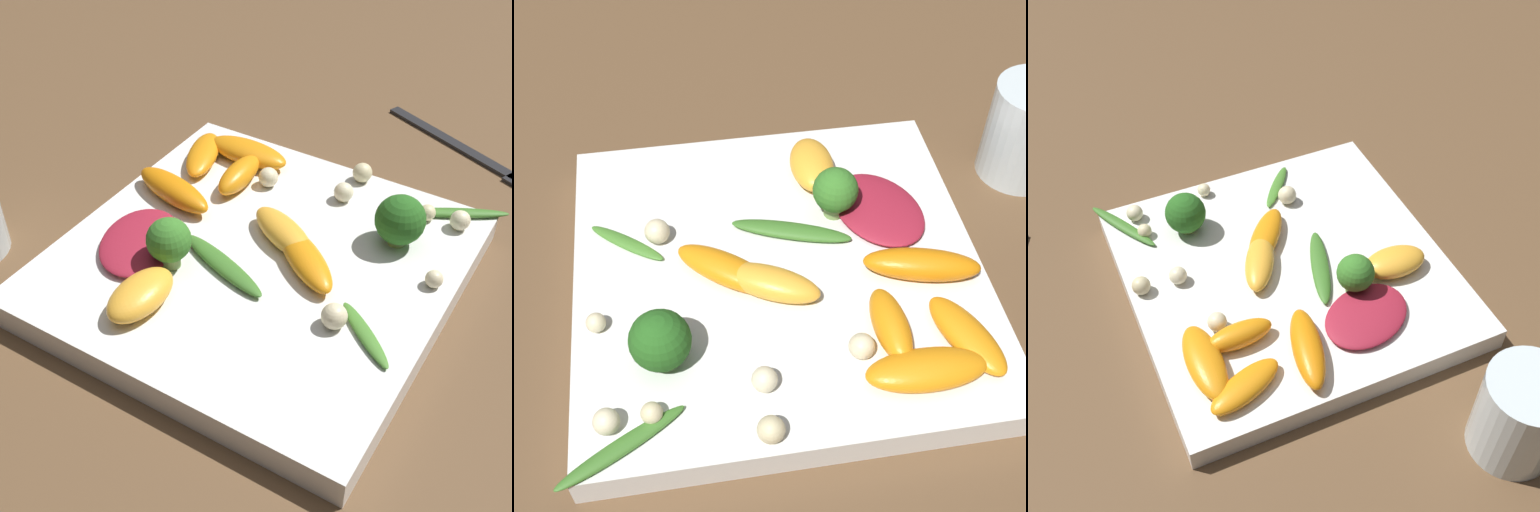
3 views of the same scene
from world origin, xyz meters
TOP-DOWN VIEW (x-y plane):
  - ground_plane at (0.00, 0.00)m, footprint 2.40×2.40m
  - plate at (0.00, 0.00)m, footprint 0.28×0.28m
  - radicchio_leaf_0 at (-0.04, 0.08)m, footprint 0.10×0.09m
  - orange_segment_0 at (-0.09, 0.04)m, footprint 0.06×0.04m
  - orange_segment_1 at (0.02, -0.01)m, footprint 0.05×0.07m
  - orange_segment_2 at (0.01, -0.04)m, footprint 0.07×0.08m
  - orange_segment_3 at (0.02, 0.09)m, footprint 0.04×0.08m
  - orange_segment_4 at (0.07, 0.06)m, footprint 0.06×0.02m
  - orange_segment_5 at (0.10, 0.07)m, footprint 0.03×0.08m
  - orange_segment_6 at (0.08, 0.11)m, footprint 0.07×0.05m
  - broccoli_floret_0 at (-0.04, 0.05)m, footprint 0.03×0.03m
  - broccoli_floret_1 at (0.07, -0.08)m, footprint 0.04×0.04m
  - arugula_sprig_0 at (-0.03, 0.01)m, footprint 0.04×0.09m
  - arugula_sprig_1 at (0.12, -0.11)m, footprint 0.05×0.08m
  - arugula_sprig_2 at (-0.03, -0.10)m, footprint 0.05×0.06m
  - macadamia_nut_0 at (0.04, -0.12)m, footprint 0.01×0.01m
  - macadamia_nut_1 at (-0.04, -0.08)m, footprint 0.02×0.02m
  - macadamia_nut_2 at (0.11, -0.12)m, footprint 0.02×0.02m
  - macadamia_nut_3 at (0.11, -0.09)m, footprint 0.01×0.01m
  - macadamia_nut_4 at (0.10, -0.02)m, footprint 0.02×0.02m
  - macadamia_nut_5 at (0.13, -0.03)m, footprint 0.02×0.02m
  - macadamia_nut_6 at (0.08, 0.04)m, footprint 0.02×0.02m

SIDE VIEW (x-z plane):
  - ground_plane at x=0.00m, z-range 0.00..0.00m
  - plate at x=0.00m, z-range 0.00..0.02m
  - arugula_sprig_2 at x=-0.03m, z-range 0.02..0.03m
  - arugula_sprig_1 at x=0.12m, z-range 0.02..0.03m
  - arugula_sprig_0 at x=-0.03m, z-range 0.02..0.03m
  - radicchio_leaf_0 at x=-0.04m, z-range 0.02..0.03m
  - macadamia_nut_0 at x=0.04m, z-range 0.02..0.04m
  - macadamia_nut_3 at x=0.11m, z-range 0.02..0.04m
  - orange_segment_6 at x=0.08m, z-range 0.02..0.04m
  - macadamia_nut_2 at x=0.11m, z-range 0.02..0.04m
  - macadamia_nut_4 at x=0.10m, z-range 0.02..0.04m
  - orange_segment_2 at x=0.01m, z-range 0.02..0.04m
  - macadamia_nut_5 at x=0.13m, z-range 0.02..0.04m
  - macadamia_nut_6 at x=0.08m, z-range 0.02..0.04m
  - orange_segment_5 at x=0.10m, z-range 0.02..0.04m
  - macadamia_nut_1 at x=-0.04m, z-range 0.02..0.04m
  - orange_segment_1 at x=0.02m, z-range 0.02..0.04m
  - orange_segment_3 at x=0.02m, z-range 0.02..0.04m
  - orange_segment_4 at x=0.07m, z-range 0.02..0.04m
  - orange_segment_0 at x=-0.09m, z-range 0.02..0.04m
  - broccoli_floret_1 at x=0.07m, z-range 0.02..0.07m
  - broccoli_floret_0 at x=-0.04m, z-range 0.03..0.07m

